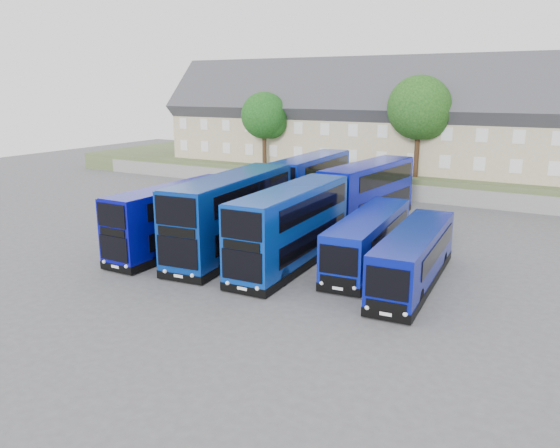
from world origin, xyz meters
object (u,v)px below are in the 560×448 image
at_px(dd_front_left, 175,220).
at_px(coach_east_a, 369,241).
at_px(tree_west, 266,117).
at_px(dd_front_mid, 232,216).
at_px(tree_mid, 421,110).

xyz_separation_m(dd_front_left, coach_east_a, (11.66, 3.19, -0.55)).
height_order(dd_front_left, tree_west, tree_west).
bearing_deg(coach_east_a, dd_front_mid, -171.97).
xyz_separation_m(tree_west, tree_mid, (16.00, 0.50, 1.02)).
bearing_deg(tree_west, dd_front_left, -72.76).
relative_size(dd_front_left, tree_west, 1.35).
height_order(dd_front_left, coach_east_a, dd_front_left).
bearing_deg(tree_mid, dd_front_left, -109.51).
distance_m(coach_east_a, tree_west, 28.62).
xyz_separation_m(dd_front_left, dd_front_mid, (3.43, 1.37, 0.36)).
relative_size(dd_front_mid, tree_mid, 1.35).
bearing_deg(dd_front_left, tree_mid, 71.09).
relative_size(tree_west, tree_mid, 0.83).
distance_m(dd_front_mid, coach_east_a, 8.48).
xyz_separation_m(coach_east_a, tree_mid, (-3.05, 21.12, 6.61)).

